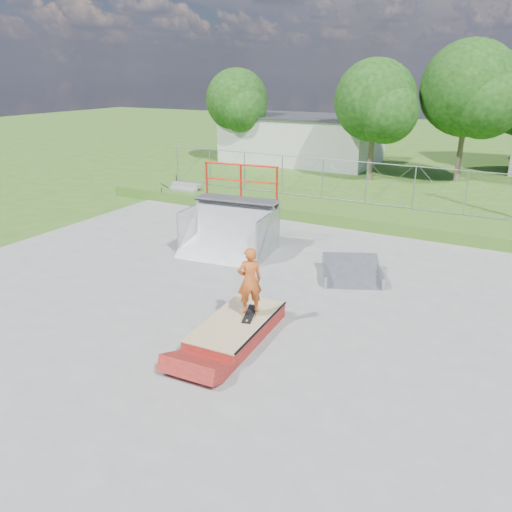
{
  "coord_description": "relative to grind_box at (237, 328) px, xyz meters",
  "views": [
    {
      "loc": [
        5.89,
        -10.28,
        5.85
      ],
      "look_at": [
        -0.25,
        1.04,
        1.1
      ],
      "focal_mm": 35.0,
      "sensor_mm": 36.0,
      "label": 1
    }
  ],
  "objects": [
    {
      "name": "ground",
      "position": [
        -0.54,
        1.35,
        -0.21
      ],
      "size": [
        120.0,
        120.0,
        0.0
      ],
      "primitive_type": "plane",
      "color": "#38621C",
      "rests_on": "ground"
    },
    {
      "name": "concrete_pad",
      "position": [
        -0.54,
        1.35,
        -0.19
      ],
      "size": [
        20.0,
        16.0,
        0.04
      ],
      "primitive_type": "cube",
      "color": "gray",
      "rests_on": "ground"
    },
    {
      "name": "grass_berm",
      "position": [
        -0.54,
        10.85,
        0.04
      ],
      "size": [
        24.0,
        3.0,
        0.5
      ],
      "primitive_type": "cube",
      "color": "#38621C",
      "rests_on": "ground"
    },
    {
      "name": "grind_box",
      "position": [
        0.0,
        0.0,
        0.0
      ],
      "size": [
        1.47,
        2.82,
        0.41
      ],
      "rotation": [
        0.0,
        0.0,
        0.05
      ],
      "color": "maroon",
      "rests_on": "concrete_pad"
    },
    {
      "name": "quarter_pipe",
      "position": [
        -3.17,
        4.75,
        1.24
      ],
      "size": [
        3.14,
        2.75,
        2.89
      ],
      "primitive_type": null,
      "rotation": [
        0.0,
        0.0,
        0.11
      ],
      "color": "gray",
      "rests_on": "concrete_pad"
    },
    {
      "name": "flat_bank_ramp",
      "position": [
        1.29,
        4.57,
        0.05
      ],
      "size": [
        2.26,
        2.32,
        0.52
      ],
      "primitive_type": null,
      "rotation": [
        0.0,
        0.0,
        0.41
      ],
      "color": "gray",
      "rests_on": "concrete_pad"
    },
    {
      "name": "skateboard",
      "position": [
        0.16,
        0.33,
        0.25
      ],
      "size": [
        0.42,
        0.82,
        0.13
      ],
      "primitive_type": "cube",
      "rotation": [
        0.14,
        0.0,
        0.26
      ],
      "color": "black",
      "rests_on": "grind_box"
    },
    {
      "name": "skater",
      "position": [
        0.16,
        0.33,
        1.05
      ],
      "size": [
        0.69,
        0.68,
        1.61
      ],
      "primitive_type": "imported",
      "rotation": [
        0.0,
        0.0,
        3.89
      ],
      "color": "#C3521D",
      "rests_on": "grind_box"
    },
    {
      "name": "concrete_stairs",
      "position": [
        -9.04,
        10.05,
        0.19
      ],
      "size": [
        1.5,
        1.6,
        0.8
      ],
      "primitive_type": null,
      "color": "gray",
      "rests_on": "ground"
    },
    {
      "name": "chain_link_fence",
      "position": [
        -0.54,
        11.85,
        1.19
      ],
      "size": [
        20.0,
        0.06,
        1.8
      ],
      "primitive_type": null,
      "color": "gray",
      "rests_on": "grass_berm"
    },
    {
      "name": "utility_building_flat",
      "position": [
        -8.54,
        23.35,
        1.29
      ],
      "size": [
        10.0,
        6.0,
        3.0
      ],
      "primitive_type": "cube",
      "color": "beige",
      "rests_on": "ground"
    },
    {
      "name": "tree_left_near",
      "position": [
        -2.29,
        19.18,
        4.03
      ],
      "size": [
        4.76,
        4.48,
        6.65
      ],
      "color": "brown",
      "rests_on": "ground"
    },
    {
      "name": "tree_center",
      "position": [
        2.24,
        21.16,
        4.64
      ],
      "size": [
        5.44,
        5.12,
        7.6
      ],
      "color": "brown",
      "rests_on": "ground"
    },
    {
      "name": "tree_left_far",
      "position": [
        -12.31,
        21.19,
        3.73
      ],
      "size": [
        4.42,
        4.16,
        6.18
      ],
      "color": "brown",
      "rests_on": "ground"
    }
  ]
}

